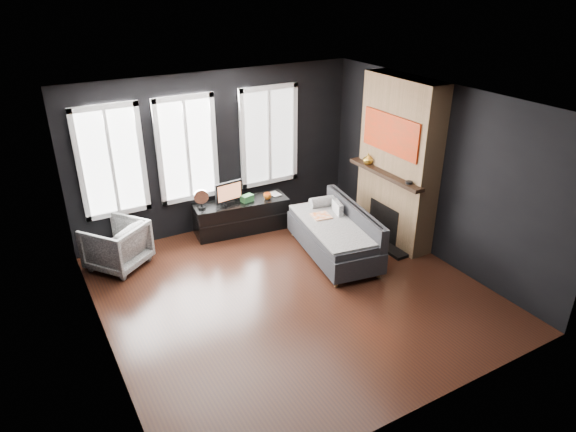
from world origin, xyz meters
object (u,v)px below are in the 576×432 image
mantel_vase (368,159)px  armchair (116,243)px  sofa (334,232)px  mug (268,195)px  media_console (242,216)px  monitor (229,192)px  book (271,190)px

mantel_vase → armchair: bearing=167.3°
sofa → mug: sofa is taller
sofa → mug: size_ratio=13.81×
media_console → mug: mug is taller
mug → mantel_vase: 1.81m
monitor → mantel_vase: 2.38m
media_console → mug: bearing=-10.7°
armchair → mug: armchair is taller
armchair → monitor: 1.98m
book → mug: bearing=-140.4°
sofa → mantel_vase: (0.95, 0.45, 0.91)m
media_console → book: 0.69m
media_console → mantel_vase: bearing=-22.8°
mug → book: bearing=39.6°
sofa → monitor: bearing=135.9°
book → sofa: bearing=-77.1°
armchair → mantel_vase: mantel_vase is taller
armchair → mantel_vase: size_ratio=4.42×
monitor → media_console: bearing=-4.7°
monitor → book: size_ratio=2.35×
mug → mantel_vase: bearing=-32.9°
media_console → mantel_vase: 2.37m
mantel_vase → book: bearing=141.8°
armchair → media_console: (2.15, 0.15, -0.12)m
media_console → mantel_vase: mantel_vase is taller
mug → book: size_ratio=0.63×
sofa → armchair: sofa is taller
sofa → book: (-0.33, 1.46, 0.26)m
media_console → monitor: 0.55m
book → mantel_vase: bearing=-38.2°
sofa → mug: (-0.46, 1.36, 0.22)m
media_console → armchair: bearing=-169.2°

